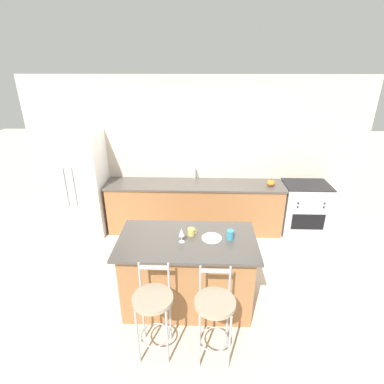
% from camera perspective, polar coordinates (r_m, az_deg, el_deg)
% --- Properties ---
extents(ground_plane, '(18.00, 18.00, 0.00)m').
position_cam_1_polar(ground_plane, '(5.39, 0.40, -8.82)').
color(ground_plane, beige).
extents(wall_back, '(6.00, 0.07, 2.70)m').
position_cam_1_polar(wall_back, '(5.45, 0.63, 7.21)').
color(wall_back, beige).
rests_on(wall_back, ground_plane).
extents(back_counter, '(3.13, 0.66, 0.91)m').
position_cam_1_polar(back_counter, '(5.49, 0.52, -2.72)').
color(back_counter, '#936038').
rests_on(back_counter, ground_plane).
extents(sink_faucet, '(0.02, 0.13, 0.22)m').
position_cam_1_polar(sink_faucet, '(5.43, 0.59, 3.79)').
color(sink_faucet, '#ADAFB5').
rests_on(sink_faucet, back_counter).
extents(kitchen_island, '(1.65, 0.90, 0.96)m').
position_cam_1_polar(kitchen_island, '(3.87, -0.89, -14.98)').
color(kitchen_island, '#936038').
rests_on(kitchen_island, ground_plane).
extents(refrigerator, '(0.88, 0.75, 1.81)m').
position_cam_1_polar(refrigerator, '(5.66, -20.62, 1.50)').
color(refrigerator, white).
rests_on(refrigerator, ground_plane).
extents(oven_range, '(0.78, 0.63, 0.93)m').
position_cam_1_polar(oven_range, '(5.78, 20.46, -2.85)').
color(oven_range, '#ADAFB5').
rests_on(oven_range, ground_plane).
extents(bar_stool_near, '(0.41, 0.41, 1.05)m').
position_cam_1_polar(bar_stool_near, '(3.29, -7.35, -20.90)').
color(bar_stool_near, '#99999E').
rests_on(bar_stool_near, ground_plane).
extents(bar_stool_far, '(0.41, 0.41, 1.05)m').
position_cam_1_polar(bar_stool_far, '(3.23, 4.34, -21.69)').
color(bar_stool_far, '#99999E').
rests_on(bar_stool_far, ground_plane).
extents(dinner_plate, '(0.24, 0.24, 0.02)m').
position_cam_1_polar(dinner_plate, '(3.61, 3.80, -8.72)').
color(dinner_plate, beige).
rests_on(dinner_plate, kitchen_island).
extents(wine_glass, '(0.07, 0.07, 0.18)m').
position_cam_1_polar(wine_glass, '(3.49, -2.00, -7.75)').
color(wine_glass, white).
rests_on(wine_glass, kitchen_island).
extents(coffee_mug, '(0.12, 0.09, 0.09)m').
position_cam_1_polar(coffee_mug, '(3.66, -0.19, -7.58)').
color(coffee_mug, '#C1B251').
rests_on(coffee_mug, kitchen_island).
extents(tumbler_cup, '(0.08, 0.08, 0.12)m').
position_cam_1_polar(tumbler_cup, '(3.60, 7.29, -8.10)').
color(tumbler_cup, teal).
rests_on(tumbler_cup, kitchen_island).
extents(pumpkin_decoration, '(0.14, 0.14, 0.13)m').
position_cam_1_polar(pumpkin_decoration, '(5.35, 14.79, 1.69)').
color(pumpkin_decoration, orange).
rests_on(pumpkin_decoration, back_counter).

